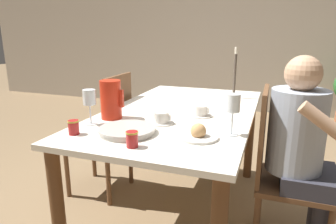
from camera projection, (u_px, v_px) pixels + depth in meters
name	position (u px, v px, depth m)	size (l,w,h in m)	color
ground_plane	(179.00, 214.00, 2.17)	(20.00, 20.00, 0.00)	#7F6647
wall_back	(241.00, 30.00, 4.76)	(10.00, 0.06, 2.60)	beige
dining_table	(180.00, 126.00, 2.00)	(0.93, 1.65, 0.78)	silver
chair_person_side	(280.00, 169.00, 1.76)	(0.42, 0.42, 0.97)	brown
chair_opposite	(107.00, 134.00, 2.36)	(0.42, 0.42, 0.97)	brown
person_seated	(302.00, 143.00, 1.64)	(0.39, 0.41, 1.16)	#33333D
red_pitcher	(111.00, 99.00, 1.76)	(0.15, 0.12, 0.23)	red
wine_glass_water	(233.00, 105.00, 1.46)	(0.07, 0.07, 0.21)	white
wine_glass_juice	(89.00, 99.00, 1.63)	(0.07, 0.07, 0.20)	white
teacup_near_person	(161.00, 119.00, 1.68)	(0.14, 0.14, 0.07)	silver
teacup_across	(200.00, 112.00, 1.82)	(0.14, 0.14, 0.07)	silver
serving_tray	(127.00, 130.00, 1.52)	(0.29, 0.29, 0.03)	#B7B2A8
bread_plate	(198.00, 134.00, 1.45)	(0.20, 0.20, 0.08)	silver
jam_jar_amber	(74.00, 127.00, 1.50)	(0.06, 0.06, 0.07)	#A81E1E
jam_jar_red	(132.00, 139.00, 1.33)	(0.06, 0.06, 0.07)	#A81E1E
candlestick_tall	(235.00, 78.00, 2.30)	(0.06, 0.06, 0.39)	#4C4238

